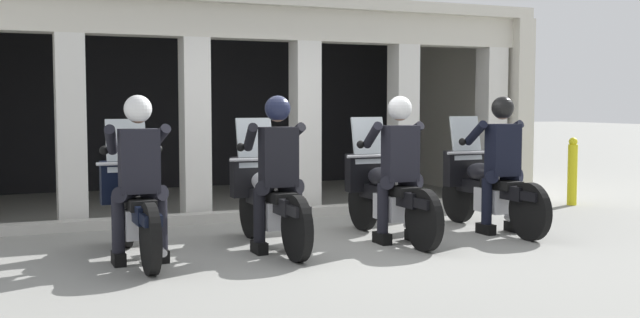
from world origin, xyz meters
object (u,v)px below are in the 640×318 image
at_px(motorcycle_far_left, 134,207).
at_px(motorcycle_far_right, 486,188).
at_px(police_officer_far_left, 139,164).
at_px(motorcycle_center_right, 386,194).
at_px(police_officer_far_right, 501,153).
at_px(motorcycle_center_left, 268,200).
at_px(police_officer_center_right, 399,156).
at_px(police_officer_center_left, 277,160).
at_px(bollard_kerbside, 572,172).

xyz_separation_m(motorcycle_far_left, motorcycle_far_right, (4.15, 0.05, 0.00)).
relative_size(motorcycle_far_left, police_officer_far_left, 1.29).
bearing_deg(motorcycle_far_left, police_officer_far_left, -80.32).
distance_m(motorcycle_center_right, police_officer_far_right, 1.47).
distance_m(motorcycle_center_left, motorcycle_center_right, 1.38).
xyz_separation_m(motorcycle_far_left, police_officer_center_right, (2.76, -0.29, 0.44)).
height_order(motorcycle_far_left, police_officer_far_right, police_officer_far_right).
bearing_deg(motorcycle_center_right, police_officer_center_left, -165.10).
bearing_deg(motorcycle_far_left, bollard_kerbside, 21.54).
xyz_separation_m(motorcycle_far_right, police_officer_far_right, (-0.00, -0.28, 0.44)).
relative_size(motorcycle_far_left, motorcycle_center_left, 1.00).
bearing_deg(police_officer_center_left, police_officer_center_right, -0.07).
bearing_deg(motorcycle_far_right, police_officer_center_left, -170.76).
bearing_deg(police_officer_far_left, police_officer_far_right, 10.70).
distance_m(motorcycle_far_left, police_officer_far_right, 4.18).
bearing_deg(bollard_kerbside, motorcycle_far_left, -168.40).
bearing_deg(motorcycle_center_left, police_officer_far_right, -4.20).
bearing_deg(motorcycle_center_right, motorcycle_center_left, -176.71).
relative_size(police_officer_center_right, motorcycle_far_right, 0.78).
xyz_separation_m(police_officer_center_left, bollard_kerbside, (5.22, 1.63, -0.44)).
relative_size(motorcycle_far_left, motorcycle_center_right, 1.00).
height_order(motorcycle_far_left, motorcycle_center_right, same).
distance_m(motorcycle_center_left, police_officer_far_right, 2.81).
relative_size(motorcycle_far_left, police_officer_center_right, 1.29).
distance_m(motorcycle_center_right, bollard_kerbside, 4.08).
relative_size(police_officer_far_left, motorcycle_center_right, 0.78).
bearing_deg(motorcycle_far_left, police_officer_far_right, 6.78).
bearing_deg(motorcycle_far_right, bollard_kerbside, 30.34).
bearing_deg(police_officer_far_left, police_officer_center_left, 10.27).
distance_m(police_officer_center_left, police_officer_center_right, 1.38).
bearing_deg(police_officer_center_right, motorcycle_center_right, 93.80).
bearing_deg(police_officer_far_left, motorcycle_far_left, 99.68).
bearing_deg(police_officer_far_left, motorcycle_far_right, 14.60).
distance_m(police_officer_far_right, bollard_kerbside, 2.96).
height_order(motorcycle_center_right, police_officer_center_right, police_officer_center_right).
relative_size(motorcycle_far_left, police_officer_center_left, 1.29).
relative_size(police_officer_center_left, police_officer_center_right, 1.00).
height_order(police_officer_far_left, motorcycle_center_left, police_officer_far_left).
relative_size(motorcycle_far_left, police_officer_far_right, 1.29).
xyz_separation_m(motorcycle_center_left, motorcycle_far_right, (2.77, 0.05, 0.00)).
xyz_separation_m(police_officer_far_left, motorcycle_center_left, (1.38, 0.29, -0.44)).
xyz_separation_m(police_officer_center_left, motorcycle_center_right, (1.38, 0.26, -0.44)).
bearing_deg(police_officer_far_left, bollard_kerbside, 23.88).
height_order(police_officer_far_left, police_officer_far_right, same).
height_order(motorcycle_center_left, motorcycle_center_right, same).
relative_size(motorcycle_far_right, bollard_kerbside, 2.03).
bearing_deg(police_officer_far_right, motorcycle_center_right, 173.46).
xyz_separation_m(police_officer_far_left, motorcycle_center_right, (2.77, 0.27, -0.44)).
xyz_separation_m(motorcycle_center_left, bollard_kerbside, (5.22, 1.35, -0.00)).
xyz_separation_m(motorcycle_center_left, police_officer_far_right, (2.76, -0.24, 0.44)).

